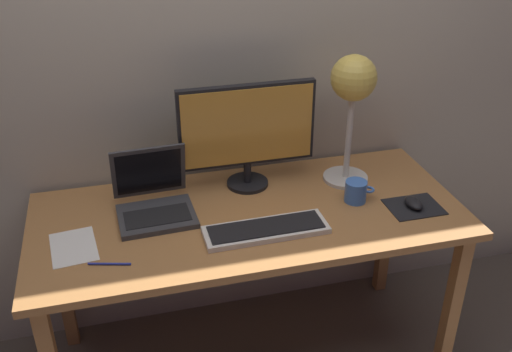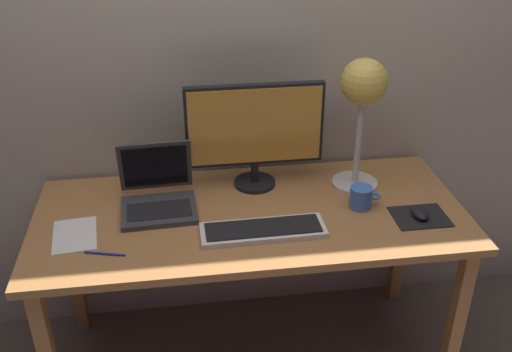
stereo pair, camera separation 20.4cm
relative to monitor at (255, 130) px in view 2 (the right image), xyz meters
name	(u,v)px [view 2 (the right image)]	position (x,y,z in m)	size (l,w,h in m)	color
back_wall	(236,34)	(-0.04, 0.20, 0.32)	(4.80, 0.06, 2.60)	#B2A893
desk	(251,230)	(-0.04, -0.20, -0.32)	(1.60, 0.70, 0.74)	#A8703D
monitor	(255,130)	(0.00, 0.00, 0.00)	(0.53, 0.17, 0.42)	black
keyboard_main	(263,230)	(-0.02, -0.34, -0.23)	(0.44, 0.15, 0.03)	silver
laptop	(157,189)	(-0.38, -0.10, -0.18)	(0.29, 0.29, 0.24)	#38383A
desk_lamp	(363,93)	(0.40, -0.06, 0.15)	(0.18, 0.18, 0.52)	beige
mousepad	(420,217)	(0.57, -0.32, -0.24)	(0.20, 0.16, 0.00)	black
mouse	(420,213)	(0.56, -0.32, -0.22)	(0.06, 0.10, 0.03)	black
coffee_mug	(361,197)	(0.37, -0.23, -0.20)	(0.12, 0.08, 0.08)	#3F72CC
paper_sheet_near_mouse	(75,235)	(-0.67, -0.26, -0.24)	(0.15, 0.21, 0.00)	white
pen	(105,254)	(-0.56, -0.40, -0.24)	(0.01, 0.01, 0.14)	#2633A5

